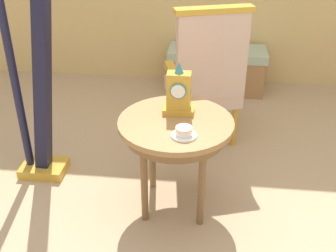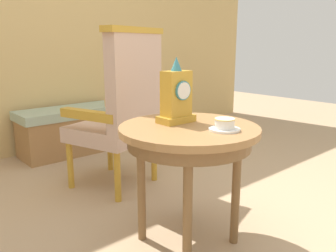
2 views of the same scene
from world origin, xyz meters
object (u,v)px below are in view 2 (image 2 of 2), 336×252
(teacup_left, at_px, (225,125))
(window_bench, at_px, (71,130))
(armchair, at_px, (123,108))
(mantel_clock, at_px, (176,97))
(side_table, at_px, (189,141))

(teacup_left, distance_m, window_bench, 2.09)
(armchair, xyz_separation_m, window_bench, (0.09, 1.03, -0.37))
(teacup_left, xyz_separation_m, window_bench, (0.18, 2.04, -0.44))
(teacup_left, bearing_deg, armchair, 84.57)
(teacup_left, relative_size, window_bench, 0.15)
(mantel_clock, height_order, window_bench, mantel_clock)
(window_bench, bearing_deg, side_table, -97.45)
(teacup_left, xyz_separation_m, mantel_clock, (-0.06, 0.28, 0.11))
(mantel_clock, bearing_deg, window_bench, 82.34)
(mantel_clock, xyz_separation_m, window_bench, (0.24, 1.76, -0.55))
(side_table, relative_size, teacup_left, 4.72)
(teacup_left, height_order, window_bench, teacup_left)
(armchair, relative_size, window_bench, 1.17)
(mantel_clock, relative_size, window_bench, 0.34)
(teacup_left, distance_m, mantel_clock, 0.30)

